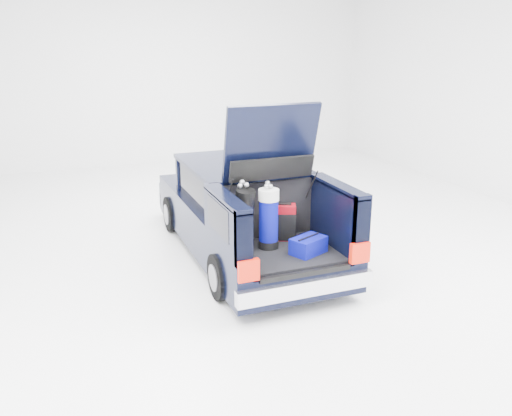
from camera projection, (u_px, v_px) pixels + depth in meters
name	position (u px, v px, depth m)	size (l,w,h in m)	color
ground	(245.00, 253.00, 8.59)	(14.00, 14.00, 0.00)	white
car	(242.00, 211.00, 8.48)	(1.87, 4.65, 2.47)	black
red_suitcase	(284.00, 222.00, 7.43)	(0.37, 0.31, 0.52)	maroon
black_golf_bag	(244.00, 218.00, 7.06)	(0.30, 0.40, 0.92)	black
blue_golf_bag	(269.00, 218.00, 7.08)	(0.28, 0.28, 0.91)	black
blue_duffel	(308.00, 245.00, 6.98)	(0.53, 0.45, 0.24)	#050677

